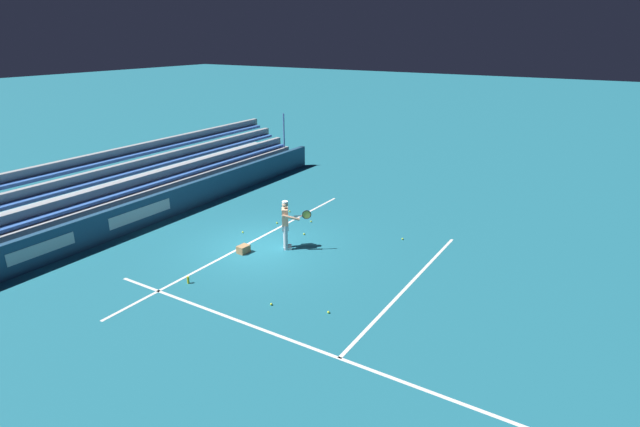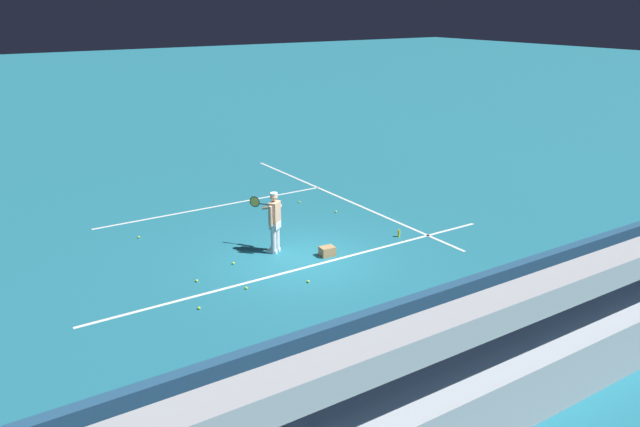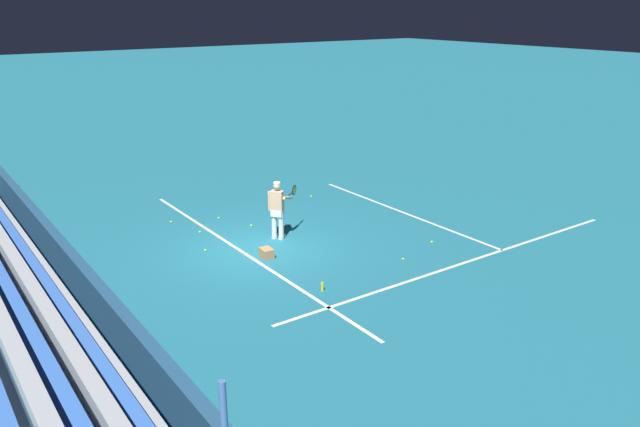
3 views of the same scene
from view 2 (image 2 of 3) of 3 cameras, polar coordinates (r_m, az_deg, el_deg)
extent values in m
plane|color=#1E6B7F|center=(16.80, -1.74, -4.25)|extent=(160.00, 160.00, 0.00)
cube|color=white|center=(16.40, -0.82, -4.82)|extent=(12.00, 0.10, 0.01)
cube|color=white|center=(22.06, 1.92, 1.46)|extent=(0.10, 12.00, 0.01)
cube|color=white|center=(21.39, -9.48, 0.65)|extent=(8.22, 0.10, 0.01)
cube|color=navy|center=(12.97, 10.03, -9.19)|extent=(20.40, 0.24, 1.10)
cube|color=silver|center=(13.69, 12.86, -7.57)|extent=(2.80, 0.01, 0.44)
cube|color=silver|center=(16.49, 22.27, -3.91)|extent=(2.20, 0.01, 0.40)
cube|color=#9EA3A8|center=(11.92, 16.04, -12.40)|extent=(19.38, 2.40, 1.10)
cube|color=blue|center=(12.07, 13.45, -8.32)|extent=(19.00, 0.40, 0.12)
cube|color=#9EA3A8|center=(11.84, 14.48, -8.18)|extent=(19.38, 0.24, 0.45)
cube|color=blue|center=(11.41, 16.53, -7.74)|extent=(19.00, 0.40, 0.12)
cube|color=#9EA3A8|center=(11.19, 17.68, -7.57)|extent=(19.38, 0.24, 0.45)
cube|color=blue|center=(10.78, 19.97, -7.06)|extent=(19.00, 0.40, 0.12)
cube|color=#9EA3A8|center=(10.58, 21.26, -6.86)|extent=(19.38, 0.24, 0.45)
cylinder|color=silver|center=(17.09, -4.27, -2.29)|extent=(0.15, 0.15, 0.88)
cylinder|color=silver|center=(17.27, -3.96, -2.05)|extent=(0.15, 0.15, 0.88)
cube|color=white|center=(17.26, -4.42, -3.49)|extent=(0.25, 0.29, 0.09)
cube|color=white|center=(17.44, -4.11, -3.24)|extent=(0.25, 0.29, 0.09)
cube|color=silver|center=(17.05, -4.14, -1.04)|extent=(0.40, 0.38, 0.20)
cube|color=tan|center=(16.93, -4.17, 0.14)|extent=(0.41, 0.38, 0.58)
sphere|color=tan|center=(16.80, -4.24, 1.53)|extent=(0.21, 0.21, 0.21)
cylinder|color=white|center=(16.78, -4.25, 1.82)|extent=(0.20, 0.20, 0.05)
cylinder|color=tan|center=(16.74, -4.52, -0.24)|extent=(0.09, 0.09, 0.56)
cylinder|color=tan|center=(17.21, -4.44, 0.62)|extent=(0.41, 0.53, 0.24)
cylinder|color=black|center=(17.29, -5.16, 0.86)|extent=(0.20, 0.26, 0.03)
torus|color=black|center=(17.40, -5.99, 1.09)|extent=(0.20, 0.27, 0.31)
cylinder|color=#D6D14C|center=(17.40, -5.99, 1.09)|extent=(0.16, 0.22, 0.27)
cube|color=#A87F51|center=(17.00, 0.66, -3.47)|extent=(0.42, 0.33, 0.26)
sphere|color=#CCE533|center=(14.45, -11.00, -8.49)|extent=(0.07, 0.07, 0.07)
sphere|color=#CCE533|center=(15.80, -11.21, -6.04)|extent=(0.07, 0.07, 0.07)
sphere|color=#CCE533|center=(16.65, -7.93, -4.52)|extent=(0.07, 0.07, 0.07)
sphere|color=#CCE533|center=(21.47, -1.90, 1.06)|extent=(0.07, 0.07, 0.07)
sphere|color=#CCE533|center=(19.03, -16.24, -2.09)|extent=(0.07, 0.07, 0.07)
sphere|color=#CCE533|center=(15.23, -6.76, -6.78)|extent=(0.07, 0.07, 0.07)
sphere|color=#CCE533|center=(20.49, 1.46, 0.18)|extent=(0.07, 0.07, 0.07)
sphere|color=#CCE533|center=(15.46, -1.08, -6.23)|extent=(0.07, 0.07, 0.07)
cylinder|color=yellow|center=(18.49, 7.23, -1.81)|extent=(0.07, 0.07, 0.22)
camera|label=1|loc=(31.11, 8.55, 19.38)|focal=28.00mm
camera|label=3|loc=(23.02, 45.28, 13.43)|focal=35.00mm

